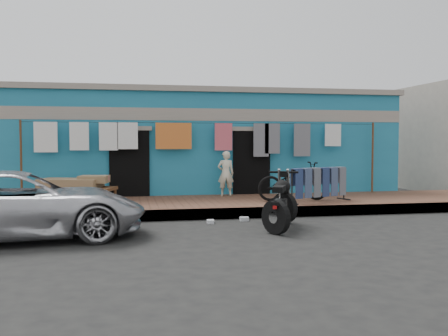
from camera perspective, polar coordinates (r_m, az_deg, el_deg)
ground at (r=10.04m, az=2.20°, el=-7.16°), size 80.00×80.00×0.00m
sidewalk at (r=12.93m, az=-0.85°, el=-4.31°), size 28.00×3.00×0.25m
curb at (r=11.51m, az=0.43°, el=-5.22°), size 28.00×0.10×0.25m
building at (r=16.76m, az=-3.27°, el=2.70°), size 12.20×5.20×3.36m
clothesline at (r=13.99m, az=-3.33°, el=3.20°), size 10.06×0.06×2.10m
car at (r=9.80m, az=-22.32°, el=-3.81°), size 4.82×2.67×1.29m
seated_person at (r=13.99m, az=0.20°, el=-0.64°), size 0.47×0.33×1.26m
bicycle at (r=13.04m, az=7.96°, el=-1.01°), size 1.90×0.67×1.23m
motorcycle at (r=10.28m, az=6.48°, el=-3.71°), size 1.97×2.24×1.15m
charpoy at (r=13.11m, az=-16.33°, el=-2.37°), size 2.46×2.07×0.64m
jeans_rack at (r=12.89m, az=10.79°, el=-1.83°), size 2.12×1.64×0.90m
litter_a at (r=11.25m, az=2.32°, el=-5.83°), size 0.20×0.16×0.09m
litter_b at (r=11.51m, az=7.06°, el=-5.65°), size 0.21×0.21×0.09m
litter_c at (r=10.90m, az=-1.56°, el=-6.14°), size 0.17×0.21×0.08m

